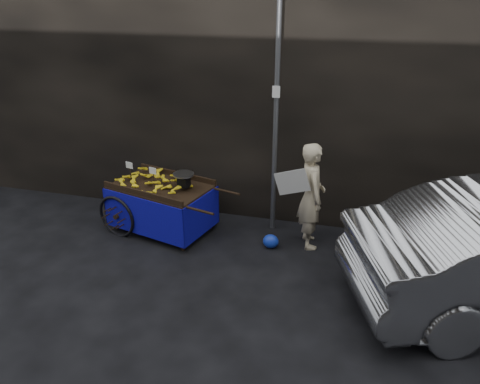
# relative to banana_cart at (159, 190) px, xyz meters

# --- Properties ---
(ground) EXTENTS (80.00, 80.00, 0.00)m
(ground) POSITION_rel_banana_cart_xyz_m (1.57, -0.77, -0.75)
(ground) COLOR black
(ground) RESTS_ON ground
(building_wall) EXTENTS (13.50, 2.00, 5.00)m
(building_wall) POSITION_rel_banana_cart_xyz_m (1.96, 1.83, 1.75)
(building_wall) COLOR black
(building_wall) RESTS_ON ground
(street_pole) EXTENTS (0.12, 0.10, 4.00)m
(street_pole) POSITION_rel_banana_cart_xyz_m (1.87, 0.53, 1.26)
(street_pole) COLOR slate
(street_pole) RESTS_ON ground
(banana_cart) EXTENTS (2.40, 1.51, 1.21)m
(banana_cart) POSITION_rel_banana_cart_xyz_m (0.00, 0.00, 0.00)
(banana_cart) COLOR black
(banana_cart) RESTS_ON ground
(vendor) EXTENTS (0.88, 0.73, 1.74)m
(vendor) POSITION_rel_banana_cart_xyz_m (2.55, 0.13, 0.13)
(vendor) COLOR beige
(vendor) RESTS_ON ground
(plastic_bag) EXTENTS (0.26, 0.21, 0.23)m
(plastic_bag) POSITION_rel_banana_cart_xyz_m (1.97, -0.15, -0.63)
(plastic_bag) COLOR #1833B5
(plastic_bag) RESTS_ON ground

